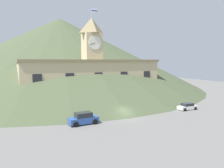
{
  "coord_description": "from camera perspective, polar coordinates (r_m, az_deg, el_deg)",
  "views": [
    {
      "loc": [
        -21.07,
        -36.25,
        11.02
      ],
      "look_at": [
        0.0,
        6.51,
        5.87
      ],
      "focal_mm": 35.0,
      "sensor_mm": 36.0,
      "label": 1
    }
  ],
  "objects": [
    {
      "name": "car_black_suv",
      "position": [
        50.72,
        6.07,
        -5.46
      ],
      "size": [
        4.95,
        2.47,
        1.8
      ],
      "rotation": [
        0.0,
        0.0,
        0.03
      ],
      "color": "black",
      "rests_on": "ground"
    },
    {
      "name": "street_lamp_right",
      "position": [
        60.28,
        9.25,
        -1.02
      ],
      "size": [
        1.26,
        0.36,
        4.89
      ],
      "color": "black",
      "rests_on": "ground"
    },
    {
      "name": "civic_building",
      "position": [
        58.92,
        -5.2,
        1.6
      ],
      "size": [
        37.26,
        9.32,
        24.56
      ],
      "color": "#C6B289",
      "rests_on": "ground"
    },
    {
      "name": "car_blue_van",
      "position": [
        38.61,
        -7.46,
        -8.99
      ],
      "size": [
        5.16,
        2.49,
        2.1
      ],
      "rotation": [
        0.0,
        0.0,
        3.17
      ],
      "color": "#284C99",
      "rests_on": "ground"
    },
    {
      "name": "car_white_taxi",
      "position": [
        52.11,
        19.06,
        -5.61
      ],
      "size": [
        4.54,
        2.2,
        1.5
      ],
      "rotation": [
        0.0,
        0.0,
        3.12
      ],
      "color": "white",
      "rests_on": "ground"
    },
    {
      "name": "pedestrian",
      "position": [
        54.31,
        3.33,
        -4.57
      ],
      "size": [
        0.5,
        0.5,
        1.68
      ],
      "rotation": [
        0.0,
        0.0,
        0.54
      ],
      "color": "#33567A",
      "rests_on": "ground"
    },
    {
      "name": "street_lamp_far_left",
      "position": [
        53.43,
        -3.23,
        -2.19
      ],
      "size": [
        1.26,
        0.36,
        4.42
      ],
      "color": "black",
      "rests_on": "ground"
    },
    {
      "name": "car_gray_pickup",
      "position": [
        45.62,
        -2.44,
        -6.78
      ],
      "size": [
        5.48,
        2.81,
        1.75
      ],
      "rotation": [
        0.0,
        0.0,
        3.04
      ],
      "color": "slate",
      "rests_on": "ground"
    },
    {
      "name": "street_lamp_left",
      "position": [
        49.94,
        -16.62,
        -2.97
      ],
      "size": [
        1.26,
        0.36,
        4.51
      ],
      "color": "black",
      "rests_on": "ground"
    },
    {
      "name": "ground_plane",
      "position": [
        43.35,
        3.85,
        -8.58
      ],
      "size": [
        160.0,
        160.0,
        0.0
      ],
      "primitive_type": "plane",
      "color": "#605E5B"
    },
    {
      "name": "hillside_backdrop",
      "position": [
        93.81,
        -13.37,
        7.84
      ],
      "size": [
        112.96,
        112.96,
        28.05
      ],
      "primitive_type": "cone",
      "color": "#424C33",
      "rests_on": "ground"
    },
    {
      "name": "banner_fence",
      "position": [
        53.21,
        -2.44,
        -4.46
      ],
      "size": [
        36.72,
        0.12,
        2.43
      ],
      "color": "#2347B2",
      "rests_on": "ground"
    }
  ]
}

